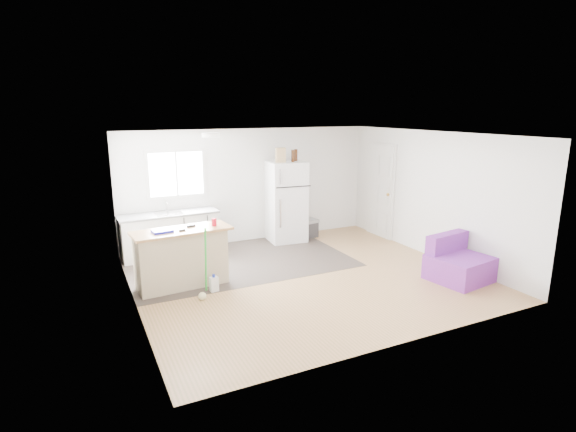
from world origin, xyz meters
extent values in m
cube|color=olive|center=(0.00, 0.00, -0.01)|extent=(5.50, 5.00, 0.01)
cube|color=white|center=(0.00, 0.00, 2.40)|extent=(5.50, 5.00, 0.01)
cube|color=white|center=(0.00, 2.50, 1.20)|extent=(5.50, 0.01, 2.40)
cube|color=white|center=(0.00, -2.50, 1.20)|extent=(5.50, 0.01, 2.40)
cube|color=white|center=(-2.75, 0.00, 1.20)|extent=(0.01, 5.00, 2.40)
cube|color=white|center=(2.75, 0.00, 1.20)|extent=(0.01, 5.00, 2.40)
cube|color=#342B27|center=(-0.73, 1.25, 0.00)|extent=(4.05, 2.50, 0.00)
cube|color=white|center=(-1.55, 2.49, 1.55)|extent=(1.18, 0.04, 0.98)
cube|color=white|center=(-1.55, 2.47, 1.55)|extent=(1.05, 0.01, 0.85)
cube|color=white|center=(-1.55, 2.46, 1.55)|extent=(0.03, 0.02, 0.85)
cube|color=white|center=(2.72, 1.55, 1.01)|extent=(0.05, 0.82, 2.03)
cube|color=white|center=(2.73, 1.55, 1.02)|extent=(0.03, 0.92, 2.10)
sphere|color=gold|center=(2.67, 1.23, 1.00)|extent=(0.07, 0.07, 0.07)
cylinder|color=white|center=(-1.20, 1.20, 2.36)|extent=(0.30, 0.30, 0.07)
cube|color=white|center=(-1.80, 2.21, 0.40)|extent=(1.85, 0.64, 0.81)
cube|color=slate|center=(-1.80, 2.21, 0.82)|extent=(1.91, 0.67, 0.04)
cube|color=silver|center=(-1.80, 2.18, 0.82)|extent=(0.52, 0.41, 0.05)
cube|color=#C7B78F|center=(-1.96, 0.51, 0.45)|extent=(1.44, 0.61, 0.90)
cube|color=#B37E4D|center=(-1.93, 0.51, 0.93)|extent=(1.58, 0.72, 0.04)
cube|color=white|center=(0.67, 2.13, 0.86)|extent=(0.82, 0.77, 1.72)
cube|color=black|center=(0.67, 1.77, 1.24)|extent=(0.76, 0.07, 0.02)
cube|color=silver|center=(0.37, 1.76, 1.46)|extent=(0.03, 0.02, 0.31)
cube|color=silver|center=(0.37, 1.76, 0.70)|extent=(0.03, 0.02, 0.60)
cube|color=#303032|center=(1.15, 2.14, 0.17)|extent=(0.56, 0.42, 0.34)
cube|color=gray|center=(1.15, 2.14, 0.37)|extent=(0.58, 0.45, 0.07)
cube|color=purple|center=(2.25, -1.26, 0.21)|extent=(1.01, 0.96, 0.42)
cube|color=purple|center=(2.25, -0.95, 0.58)|extent=(0.91, 0.34, 0.31)
cube|color=silver|center=(-1.57, 0.07, 0.12)|extent=(0.14, 0.11, 0.24)
cylinder|color=#192DB2|center=(-1.57, 0.07, 0.26)|extent=(0.05, 0.05, 0.05)
cylinder|color=green|center=(-1.72, -0.05, 0.58)|extent=(0.08, 0.30, 1.08)
sphere|color=beige|center=(-1.82, -0.16, 0.05)|extent=(0.12, 0.12, 0.12)
cylinder|color=red|center=(-1.40, 0.51, 1.01)|extent=(0.10, 0.10, 0.12)
cube|color=#1515C7|center=(-2.24, 0.48, 0.96)|extent=(0.32, 0.25, 0.04)
cube|color=black|center=(-1.76, 0.60, 0.96)|extent=(0.15, 0.08, 0.03)
cube|color=black|center=(-1.95, 0.41, 0.96)|extent=(0.10, 0.05, 0.03)
cube|color=tan|center=(0.51, 2.04, 1.87)|extent=(0.22, 0.14, 0.30)
cylinder|color=#3D1E0B|center=(0.78, 2.02, 1.84)|extent=(0.09, 0.09, 0.25)
cylinder|color=#3D1E0B|center=(0.91, 2.14, 1.84)|extent=(0.08, 0.08, 0.25)
camera|label=1|loc=(-3.40, -6.37, 2.80)|focal=28.00mm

